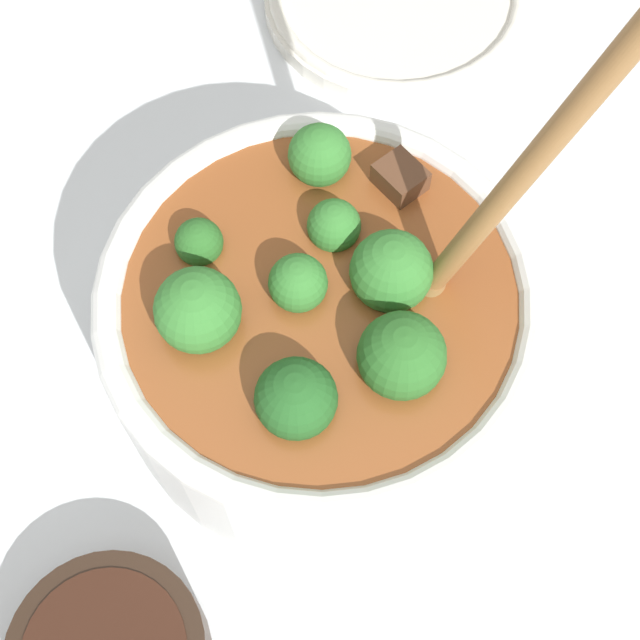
# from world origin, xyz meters

# --- Properties ---
(ground_plane) EXTENTS (4.00, 4.00, 0.00)m
(ground_plane) POSITION_xyz_m (0.00, 0.00, 0.00)
(ground_plane) COLOR silver
(stew_bowl) EXTENTS (0.23, 0.24, 0.29)m
(stew_bowl) POSITION_xyz_m (0.00, 0.00, 0.06)
(stew_bowl) COLOR white
(stew_bowl) RESTS_ON ground_plane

